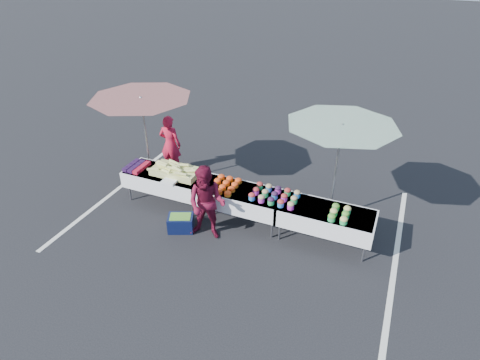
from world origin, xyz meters
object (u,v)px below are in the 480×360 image
at_px(table_right, 326,217).
at_px(vendor, 170,144).
at_px(storage_bin, 181,223).
at_px(umbrella_left, 142,106).
at_px(table_left, 166,179).
at_px(customer, 207,204).
at_px(umbrella_right, 341,134).
at_px(table_center, 240,197).

relative_size(table_right, vendor, 1.22).
bearing_deg(storage_bin, umbrella_left, 118.48).
relative_size(table_left, table_right, 1.00).
bearing_deg(table_right, umbrella_left, 174.69).
relative_size(table_right, umbrella_left, 0.81).
xyz_separation_m(table_right, vendor, (-4.24, 1.26, 0.18)).
relative_size(table_right, customer, 1.17).
bearing_deg(storage_bin, vendor, 102.07).
xyz_separation_m(table_left, customer, (1.42, -0.75, 0.21)).
xyz_separation_m(table_left, umbrella_right, (3.56, 0.80, 1.43)).
bearing_deg(table_right, table_left, 180.00).
bearing_deg(customer, umbrella_left, 143.12).
relative_size(umbrella_right, storage_bin, 3.75).
height_order(umbrella_left, umbrella_right, umbrella_left).
height_order(table_left, table_center, same).
height_order(table_left, table_right, same).
height_order(customer, umbrella_right, umbrella_right).
bearing_deg(customer, table_left, 143.74).
bearing_deg(table_right, table_center, 180.00).
xyz_separation_m(table_center, umbrella_left, (-2.50, 0.40, 1.49)).
bearing_deg(table_right, umbrella_right, 93.21).
distance_m(vendor, customer, 2.88).
xyz_separation_m(vendor, umbrella_left, (-0.06, -0.86, 1.31)).
xyz_separation_m(table_center, customer, (-0.38, -0.75, 0.21)).
height_order(vendor, umbrella_left, umbrella_left).
height_order(table_right, umbrella_right, umbrella_right).
distance_m(table_left, umbrella_left, 1.69).
height_order(table_left, umbrella_left, umbrella_left).
relative_size(table_center, vendor, 1.22).
xyz_separation_m(umbrella_right, storage_bin, (-2.75, -1.59, -1.84)).
xyz_separation_m(vendor, storage_bin, (1.45, -2.05, -0.59)).
relative_size(umbrella_left, storage_bin, 3.70).
bearing_deg(umbrella_right, vendor, 173.75).
distance_m(vendor, umbrella_left, 1.57).
relative_size(table_center, umbrella_left, 0.81).
height_order(vendor, umbrella_right, umbrella_right).
relative_size(table_left, umbrella_left, 0.81).
bearing_deg(umbrella_right, umbrella_left, -174.63).
xyz_separation_m(table_center, table_right, (1.80, 0.00, 0.00)).
bearing_deg(table_left, table_right, 0.00).
xyz_separation_m(vendor, umbrella_right, (4.20, -0.46, 1.25)).
bearing_deg(table_center, vendor, 152.72).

